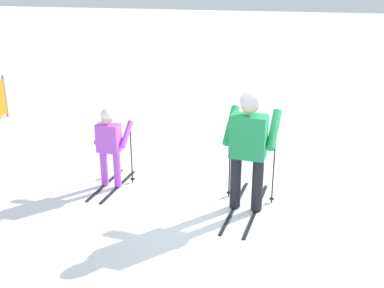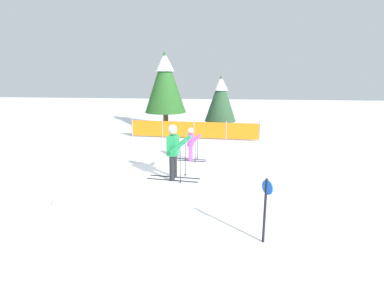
# 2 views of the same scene
# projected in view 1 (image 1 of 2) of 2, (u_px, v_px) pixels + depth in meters

# --- Properties ---
(ground_plane) EXTENTS (60.00, 60.00, 0.00)m
(ground_plane) POSITION_uv_depth(u_px,v_px,m) (243.00, 215.00, 6.60)
(ground_plane) COLOR white
(skier_adult) EXTENTS (1.64, 0.77, 1.71)m
(skier_adult) POSITION_uv_depth(u_px,v_px,m) (249.00, 140.00, 6.43)
(skier_adult) COLOR black
(skier_adult) RESTS_ON ground_plane
(skier_child) EXTENTS (1.20, 0.57, 1.25)m
(skier_child) POSITION_uv_depth(u_px,v_px,m) (109.00, 141.00, 7.21)
(skier_child) COLOR black
(skier_child) RESTS_ON ground_plane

